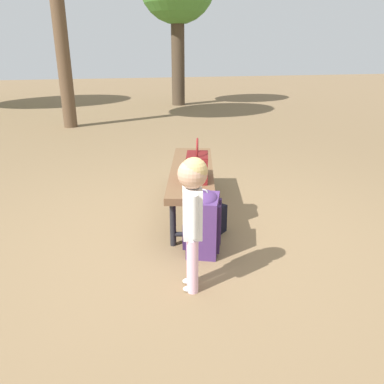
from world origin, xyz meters
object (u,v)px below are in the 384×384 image
at_px(park_bench, 192,174).
at_px(child_standing, 193,205).
at_px(handbag, 197,166).
at_px(backpack_large, 203,221).
at_px(backpack_small, 215,216).

distance_m(park_bench, child_standing, 1.31).
relative_size(handbag, child_standing, 0.40).
distance_m(park_bench, backpack_large, 0.81).
bearing_deg(backpack_large, park_bench, 172.20).
relative_size(park_bench, backpack_small, 5.72).
xyz_separation_m(handbag, child_standing, (0.92, -0.27, 0.03)).
bearing_deg(handbag, backpack_small, 44.19).
bearing_deg(child_standing, backpack_small, 152.85).
height_order(handbag, backpack_large, handbag).
bearing_deg(handbag, backpack_large, -9.11).
xyz_separation_m(child_standing, backpack_small, (-0.79, 0.40, -0.46)).
xyz_separation_m(handbag, backpack_small, (0.13, 0.13, -0.43)).
bearing_deg(handbag, park_bench, 174.00).
bearing_deg(child_standing, handbag, 163.49).
bearing_deg(park_bench, backpack_small, 11.48).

